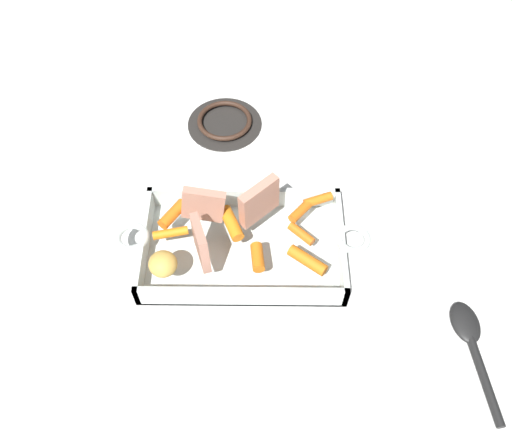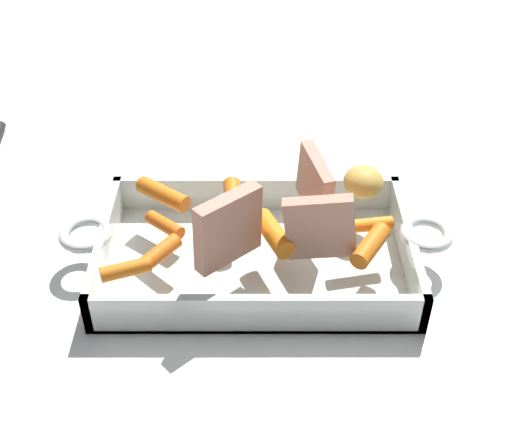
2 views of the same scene
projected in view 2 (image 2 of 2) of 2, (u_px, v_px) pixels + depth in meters
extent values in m
plane|color=white|center=(251.00, 264.00, 0.79)|extent=(1.78, 1.78, 0.00)
cube|color=silver|center=(251.00, 261.00, 0.79)|extent=(0.36, 0.22, 0.01)
cube|color=silver|center=(251.00, 195.00, 0.85)|extent=(0.36, 0.01, 0.05)
cube|color=silver|center=(250.00, 314.00, 0.69)|extent=(0.36, 0.01, 0.05)
cube|color=silver|center=(401.00, 248.00, 0.77)|extent=(0.01, 0.22, 0.05)
cube|color=silver|center=(99.00, 249.00, 0.77)|extent=(0.01, 0.22, 0.05)
torus|color=silver|center=(421.00, 234.00, 0.76)|extent=(0.06, 0.06, 0.01)
torus|color=silver|center=(80.00, 235.00, 0.76)|extent=(0.06, 0.06, 0.01)
cube|color=tan|center=(314.00, 227.00, 0.70)|extent=(0.08, 0.02, 0.08)
cube|color=tan|center=(222.00, 228.00, 0.70)|extent=(0.07, 0.07, 0.08)
cube|color=tan|center=(309.00, 184.00, 0.76)|extent=(0.04, 0.08, 0.08)
cylinder|color=orange|center=(228.00, 197.00, 0.79)|extent=(0.03, 0.05, 0.02)
cylinder|color=orange|center=(267.00, 233.00, 0.73)|extent=(0.05, 0.07, 0.02)
cylinder|color=orange|center=(157.00, 194.00, 0.79)|extent=(0.07, 0.06, 0.02)
cylinder|color=orange|center=(159.00, 223.00, 0.75)|extent=(0.05, 0.05, 0.02)
cylinder|color=orange|center=(155.00, 252.00, 0.71)|extent=(0.04, 0.05, 0.02)
cylinder|color=orange|center=(365.00, 245.00, 0.72)|extent=(0.05, 0.06, 0.02)
cylinder|color=orange|center=(360.00, 224.00, 0.75)|extent=(0.06, 0.03, 0.02)
cylinder|color=orange|center=(119.00, 270.00, 0.69)|extent=(0.05, 0.03, 0.02)
ellipsoid|color=gold|center=(358.00, 182.00, 0.80)|extent=(0.07, 0.07, 0.04)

